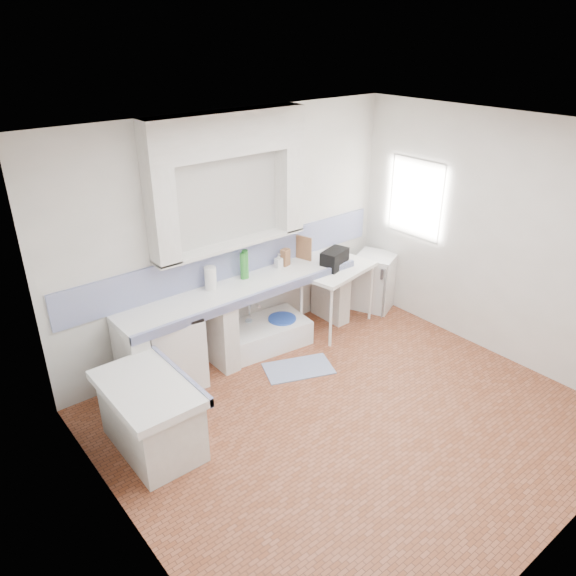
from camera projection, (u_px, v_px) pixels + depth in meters
floor at (351, 420)px, 5.52m from camera, size 4.50×4.50×0.00m
ceiling at (368, 136)px, 4.31m from camera, size 4.50×4.50×0.00m
wall_back at (233, 235)px, 6.31m from camera, size 4.50×0.00×4.50m
wall_left at (120, 391)px, 3.63m from camera, size 0.00×4.50×4.50m
wall_right at (498, 239)px, 6.19m from camera, size 0.00×4.50×4.50m
alcove_mass at (227, 134)px, 5.66m from camera, size 1.90×0.25×0.45m
window_frame at (424, 196)px, 7.04m from camera, size 0.35×0.86×1.06m
lace_valance at (420, 168)px, 6.80m from camera, size 0.01×0.84×0.24m
counter_slab at (243, 289)px, 6.28m from camera, size 3.00×0.60×0.08m
counter_lip at (257, 297)px, 6.08m from camera, size 3.00×0.04×0.10m
counter_pier_left at (133, 365)px, 5.68m from camera, size 0.20×0.55×0.82m
counter_pier_mid at (219, 332)px, 6.27m from camera, size 0.20×0.55×0.82m
counter_pier_right at (331, 290)px, 7.27m from camera, size 0.20×0.55×0.82m
peninsula_top at (148, 388)px, 4.90m from camera, size 0.70×1.10×0.08m
peninsula_base at (152, 419)px, 5.05m from camera, size 0.60×1.00×0.62m
peninsula_lip at (180, 375)px, 5.08m from camera, size 0.04×1.10×0.10m
backsplash at (235, 260)px, 6.43m from camera, size 4.27×0.03×0.40m
stove at (173, 350)px, 5.93m from camera, size 0.66×0.65×0.82m
sink at (261, 336)px, 6.74m from camera, size 1.21×0.75×0.28m
side_table at (337, 298)px, 7.06m from camera, size 1.08×0.73×0.04m
fridge at (375, 281)px, 7.59m from camera, size 0.66×0.66×0.77m
bucket_red at (246, 347)px, 6.50m from camera, size 0.36×0.36×0.28m
bucket_orange at (262, 343)px, 6.60m from camera, size 0.36×0.36×0.26m
bucket_blue at (282, 329)px, 6.83m from camera, size 0.42×0.42×0.33m
basin_white at (299, 331)px, 6.99m from camera, size 0.38×0.38×0.13m
water_bottle_a at (249, 332)px, 6.78m from camera, size 0.10×0.10×0.32m
water_bottle_b at (256, 331)px, 6.85m from camera, size 0.08×0.08×0.26m
black_bag at (334, 259)px, 6.84m from camera, size 0.42×0.31×0.24m
green_bottle_a at (245, 264)px, 6.38m from camera, size 0.08×0.08×0.35m
green_bottle_b at (243, 266)px, 6.36m from camera, size 0.08×0.08×0.32m
knife_block at (285, 257)px, 6.75m from camera, size 0.12×0.11×0.21m
cutting_board at (304, 248)px, 6.90m from camera, size 0.08×0.22×0.31m
paper_towel at (210, 278)px, 6.12m from camera, size 0.18×0.18×0.27m
soap_bottle at (279, 261)px, 6.69m from camera, size 0.09×0.09×0.18m
rug at (298, 368)px, 6.33m from camera, size 0.88×0.70×0.01m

